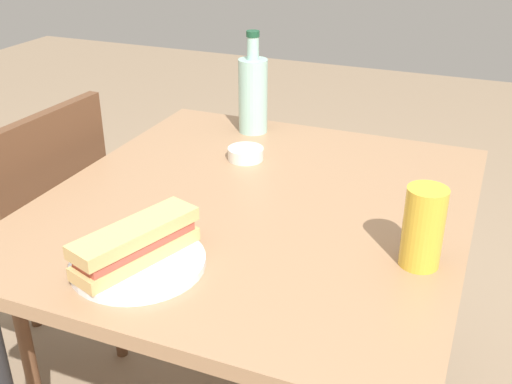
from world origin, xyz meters
TOP-DOWN VIEW (x-y plane):
  - dining_table at (0.00, 0.00)m, footprint 0.98×0.90m
  - chair_far at (-0.00, 0.65)m, footprint 0.42×0.42m
  - plate_near at (-0.32, 0.10)m, footprint 0.24×0.24m
  - baguette_sandwich_near at (-0.32, 0.10)m, footprint 0.25×0.14m
  - knife_near at (-0.31, 0.15)m, footprint 0.18×0.03m
  - water_bottle at (0.39, 0.17)m, footprint 0.08×0.08m
  - beer_glass at (-0.12, -0.37)m, footprint 0.07×0.07m
  - olive_bowl at (0.20, 0.11)m, footprint 0.09×0.09m

SIDE VIEW (x-z plane):
  - chair_far at x=0.00m, z-range 0.07..0.95m
  - dining_table at x=0.00m, z-range 0.25..1.00m
  - plate_near at x=-0.32m, z-range 0.75..0.76m
  - olive_bowl at x=0.20m, z-range 0.75..0.78m
  - knife_near at x=-0.31m, z-range 0.76..0.77m
  - baguette_sandwich_near at x=-0.32m, z-range 0.76..0.83m
  - beer_glass at x=-0.12m, z-range 0.75..0.90m
  - water_bottle at x=0.39m, z-range 0.72..0.99m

